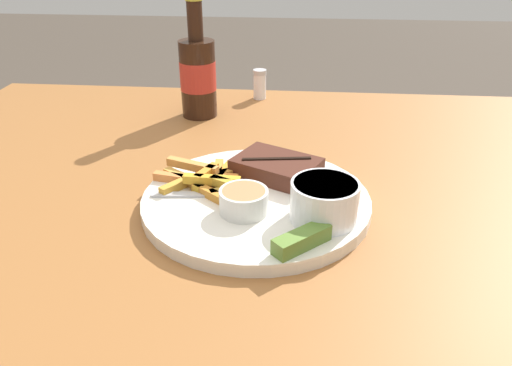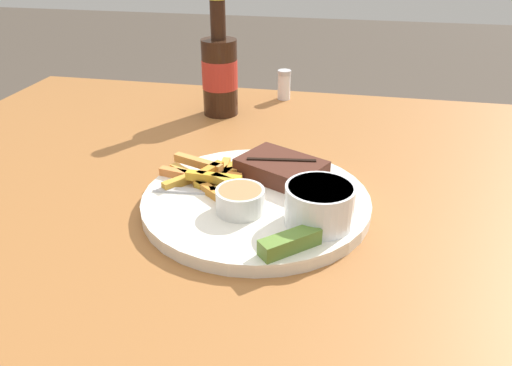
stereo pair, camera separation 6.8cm
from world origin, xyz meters
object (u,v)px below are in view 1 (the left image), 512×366
coleslaw_cup (324,199)px  pickle_spear (302,240)px  steak_portion (276,167)px  dipping_sauce_cup (244,200)px  fork_utensil (196,195)px  dinner_plate (256,201)px  salt_shaker (260,84)px  beer_bottle (198,74)px

coleslaw_cup → pickle_spear: size_ratio=1.22×
steak_portion → dipping_sauce_cup: bearing=-108.6°
coleslaw_cup → dipping_sauce_cup: 0.10m
pickle_spear → fork_utensil: pickle_spear is taller
dipping_sauce_cup → coleslaw_cup: bearing=-4.6°
coleslaw_cup → pickle_spear: coleslaw_cup is taller
dinner_plate → pickle_spear: pickle_spear is taller
steak_portion → salt_shaker: bearing=98.2°
dipping_sauce_cup → beer_bottle: size_ratio=0.26×
steak_portion → fork_utensil: steak_portion is taller
coleslaw_cup → beer_bottle: bearing=120.2°
dipping_sauce_cup → beer_bottle: beer_bottle is taller
pickle_spear → fork_utensil: bearing=143.5°
fork_utensil → beer_bottle: size_ratio=0.55×
coleslaw_cup → salt_shaker: size_ratio=1.33×
dinner_plate → dipping_sauce_cup: 0.05m
dinner_plate → fork_utensil: (-0.08, -0.01, 0.01)m
dipping_sauce_cup → pickle_spear: size_ratio=0.90×
fork_utensil → beer_bottle: beer_bottle is taller
dinner_plate → salt_shaker: size_ratio=4.85×
dipping_sauce_cup → fork_utensil: size_ratio=0.47×
fork_utensil → salt_shaker: bearing=79.2°
coleslaw_cup → beer_bottle: 0.48m
coleslaw_cup → beer_bottle: size_ratio=0.35×
coleslaw_cup → beer_bottle: (-0.24, 0.41, 0.04)m
steak_portion → fork_utensil: bearing=-146.1°
dinner_plate → steak_portion: 0.07m
coleslaw_cup → fork_utensil: size_ratio=0.64×
coleslaw_cup → salt_shaker: bearing=103.3°
pickle_spear → salt_shaker: (-0.10, 0.59, 0.00)m
coleslaw_cup → salt_shaker: (-0.13, 0.53, -0.01)m
steak_portion → pickle_spear: steak_portion is taller
coleslaw_cup → fork_utensil: (-0.17, 0.04, -0.03)m
dinner_plate → dipping_sauce_cup: bearing=-105.3°
pickle_spear → coleslaw_cup: bearing=67.4°
coleslaw_cup → salt_shaker: 0.54m
dinner_plate → coleslaw_cup: 0.11m
steak_portion → beer_bottle: size_ratio=0.59×
fork_utensil → salt_shaker: size_ratio=2.07×
steak_portion → salt_shaker: (-0.06, 0.41, 0.00)m
coleslaw_cup → dipping_sauce_cup: coleslaw_cup is taller
dinner_plate → salt_shaker: (-0.03, 0.48, 0.02)m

